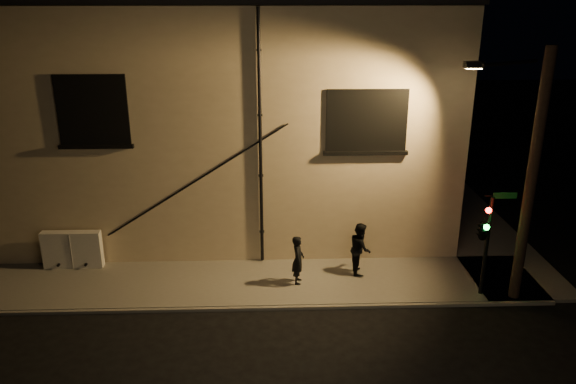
{
  "coord_description": "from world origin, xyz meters",
  "views": [
    {
      "loc": [
        -1.55,
        -14.51,
        8.86
      ],
      "look_at": [
        -0.96,
        1.8,
        3.03
      ],
      "focal_mm": 35.0,
      "sensor_mm": 36.0,
      "label": 1
    }
  ],
  "objects_px": {
    "utility_cabinet": "(72,250)",
    "traffic_signal": "(484,229)",
    "pedestrian_a": "(298,260)",
    "streetlamp_pole": "(528,175)",
    "pedestrian_b": "(360,248)"
  },
  "relations": [
    {
      "from": "utility_cabinet",
      "to": "streetlamp_pole",
      "type": "distance_m",
      "value": 14.48
    },
    {
      "from": "pedestrian_a",
      "to": "traffic_signal",
      "type": "xyz_separation_m",
      "value": [
        5.38,
        -1.0,
        1.41
      ]
    },
    {
      "from": "utility_cabinet",
      "to": "pedestrian_a",
      "type": "distance_m",
      "value": 7.59
    },
    {
      "from": "streetlamp_pole",
      "to": "utility_cabinet",
      "type": "bearing_deg",
      "value": 170.29
    },
    {
      "from": "pedestrian_b",
      "to": "traffic_signal",
      "type": "xyz_separation_m",
      "value": [
        3.32,
        -1.63,
        1.34
      ]
    },
    {
      "from": "traffic_signal",
      "to": "streetlamp_pole",
      "type": "xyz_separation_m",
      "value": [
        1.07,
        -0.04,
        1.66
      ]
    },
    {
      "from": "pedestrian_b",
      "to": "streetlamp_pole",
      "type": "height_order",
      "value": "streetlamp_pole"
    },
    {
      "from": "traffic_signal",
      "to": "utility_cabinet",
      "type": "bearing_deg",
      "value": 169.67
    },
    {
      "from": "streetlamp_pole",
      "to": "pedestrian_a",
      "type": "bearing_deg",
      "value": 170.82
    },
    {
      "from": "pedestrian_a",
      "to": "pedestrian_b",
      "type": "bearing_deg",
      "value": -67.37
    },
    {
      "from": "utility_cabinet",
      "to": "streetlamp_pole",
      "type": "height_order",
      "value": "streetlamp_pole"
    },
    {
      "from": "utility_cabinet",
      "to": "traffic_signal",
      "type": "xyz_separation_m",
      "value": [
        12.85,
        -2.34,
        1.57
      ]
    },
    {
      "from": "pedestrian_b",
      "to": "streetlamp_pole",
      "type": "xyz_separation_m",
      "value": [
        4.38,
        -1.66,
        3.0
      ]
    },
    {
      "from": "pedestrian_a",
      "to": "streetlamp_pole",
      "type": "bearing_deg",
      "value": -93.31
    },
    {
      "from": "utility_cabinet",
      "to": "pedestrian_b",
      "type": "height_order",
      "value": "pedestrian_b"
    }
  ]
}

